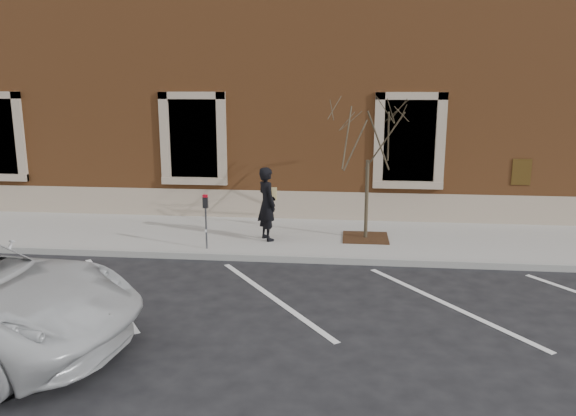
# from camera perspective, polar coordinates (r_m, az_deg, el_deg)

# --- Properties ---
(ground) EXTENTS (120.00, 120.00, 0.00)m
(ground) POSITION_cam_1_polar(r_m,az_deg,el_deg) (12.70, -0.29, -5.43)
(ground) COLOR #28282B
(ground) RESTS_ON ground
(sidewalk_near) EXTENTS (40.00, 3.50, 0.15)m
(sidewalk_near) POSITION_cam_1_polar(r_m,az_deg,el_deg) (14.35, 0.49, -3.01)
(sidewalk_near) COLOR #A5A29B
(sidewalk_near) RESTS_ON ground
(curb_near) EXTENTS (40.00, 0.12, 0.15)m
(curb_near) POSITION_cam_1_polar(r_m,az_deg,el_deg) (12.63, -0.32, -5.18)
(curb_near) COLOR #9E9E99
(curb_near) RESTS_ON ground
(parking_stripes) EXTENTS (28.00, 4.40, 0.01)m
(parking_stripes) POSITION_cam_1_polar(r_m,az_deg,el_deg) (10.64, -1.64, -9.04)
(parking_stripes) COLOR silver
(parking_stripes) RESTS_ON ground
(building_civic) EXTENTS (40.00, 8.62, 8.00)m
(building_civic) POSITION_cam_1_polar(r_m,az_deg,el_deg) (19.80, 2.28, 12.72)
(building_civic) COLOR brown
(building_civic) RESTS_ON ground
(man) EXTENTS (0.72, 0.79, 1.80)m
(man) POSITION_cam_1_polar(r_m,az_deg,el_deg) (13.68, -2.15, 0.43)
(man) COLOR black
(man) RESTS_ON sidewalk_near
(parking_meter) EXTENTS (0.12, 0.09, 1.28)m
(parking_meter) POSITION_cam_1_polar(r_m,az_deg,el_deg) (13.06, -8.36, -0.34)
(parking_meter) COLOR #595B60
(parking_meter) RESTS_ON sidewalk_near
(tree_grate) EXTENTS (1.12, 1.12, 0.03)m
(tree_grate) POSITION_cam_1_polar(r_m,az_deg,el_deg) (14.14, 7.87, -2.99)
(tree_grate) COLOR #452B16
(tree_grate) RESTS_ON sidewalk_near
(sapling) EXTENTS (2.14, 2.14, 3.56)m
(sapling) POSITION_cam_1_polar(r_m,az_deg,el_deg) (13.69, 8.18, 7.06)
(sapling) COLOR #413627
(sapling) RESTS_ON sidewalk_near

